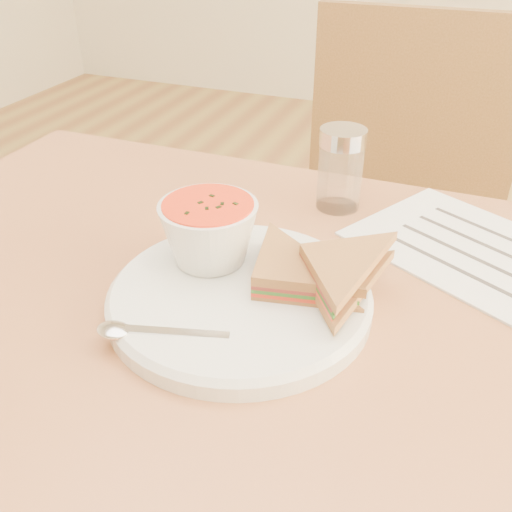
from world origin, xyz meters
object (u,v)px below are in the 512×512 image
at_px(chair_far, 381,273).
at_px(condiment_shaker, 340,169).
at_px(plate, 240,298).
at_px(soup_bowl, 209,235).

bearing_deg(chair_far, condiment_shaker, 82.18).
height_order(plate, condiment_shaker, condiment_shaker).
relative_size(soup_bowl, condiment_shaker, 0.96).
height_order(chair_far, condiment_shaker, chair_far).
bearing_deg(chair_far, plate, 81.59).
bearing_deg(condiment_shaker, chair_far, 82.67).
distance_m(plate, soup_bowl, 0.08).
bearing_deg(soup_bowl, chair_far, 76.02).
xyz_separation_m(chair_far, condiment_shaker, (-0.04, -0.29, 0.34)).
xyz_separation_m(plate, condiment_shaker, (0.04, 0.25, 0.05)).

